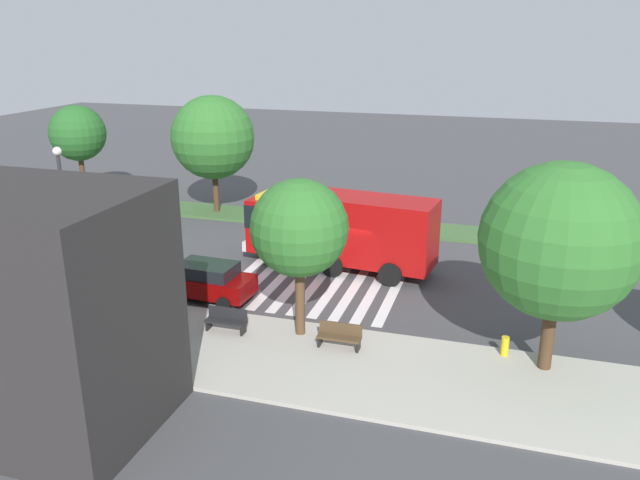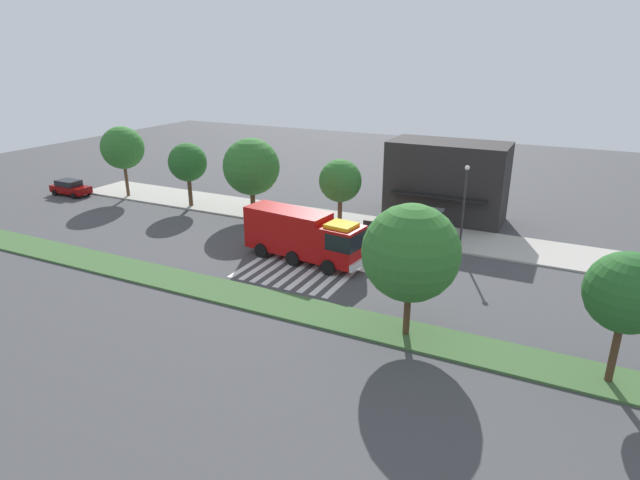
{
  "view_description": "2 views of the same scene",
  "coord_description": "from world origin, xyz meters",
  "px_view_note": "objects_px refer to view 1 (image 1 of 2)",
  "views": [
    {
      "loc": [
        -6.91,
        27.6,
        11.15
      ],
      "look_at": [
        1.46,
        0.06,
        1.52
      ],
      "focal_mm": 35.39,
      "sensor_mm": 36.0,
      "label": 1
    },
    {
      "loc": [
        17.69,
        -32.31,
        14.72
      ],
      "look_at": [
        1.08,
        1.29,
        1.11
      ],
      "focal_mm": 29.62,
      "sensor_mm": 36.0,
      "label": 2
    }
  ],
  "objects_px": {
    "street_lamp": "(65,212)",
    "sidewalk_tree_center": "(560,241)",
    "parked_car_mid": "(204,280)",
    "bench_west_of_shelter": "(340,336)",
    "sidewalk_tree_east": "(299,229)",
    "bench_near_shelter": "(226,320)",
    "median_tree_far_west": "(213,138)",
    "median_tree_west": "(78,133)",
    "bus_stop_shelter": "(132,277)",
    "fire_hydrant": "(505,346)",
    "fire_truck": "(337,227)"
  },
  "relations": [
    {
      "from": "bench_west_of_shelter",
      "to": "median_tree_west",
      "type": "distance_m",
      "value": 27.17
    },
    {
      "from": "street_lamp",
      "to": "median_tree_far_west",
      "type": "xyz_separation_m",
      "value": [
        0.19,
        -14.23,
        0.85
      ]
    },
    {
      "from": "bench_near_shelter",
      "to": "sidewalk_tree_center",
      "type": "bearing_deg",
      "value": -176.91
    },
    {
      "from": "parked_car_mid",
      "to": "bench_west_of_shelter",
      "type": "xyz_separation_m",
      "value": [
        -6.84,
        2.82,
        -0.26
      ]
    },
    {
      "from": "street_lamp",
      "to": "median_tree_west",
      "type": "xyz_separation_m",
      "value": [
        10.02,
        -14.23,
        0.67
      ]
    },
    {
      "from": "bench_west_of_shelter",
      "to": "sidewalk_tree_center",
      "type": "bearing_deg",
      "value": -174.96
    },
    {
      "from": "bus_stop_shelter",
      "to": "bench_west_of_shelter",
      "type": "height_order",
      "value": "bus_stop_shelter"
    },
    {
      "from": "median_tree_west",
      "to": "bench_west_of_shelter",
      "type": "bearing_deg",
      "value": 145.39
    },
    {
      "from": "parked_car_mid",
      "to": "bench_near_shelter",
      "type": "relative_size",
      "value": 2.79
    },
    {
      "from": "bus_stop_shelter",
      "to": "parked_car_mid",
      "type": "bearing_deg",
      "value": -120.12
    },
    {
      "from": "bench_west_of_shelter",
      "to": "median_tree_far_west",
      "type": "relative_size",
      "value": 0.22
    },
    {
      "from": "street_lamp",
      "to": "sidewalk_tree_center",
      "type": "bearing_deg",
      "value": 178.81
    },
    {
      "from": "bench_near_shelter",
      "to": "median_tree_west",
      "type": "relative_size",
      "value": 0.25
    },
    {
      "from": "fire_truck",
      "to": "parked_car_mid",
      "type": "distance_m",
      "value": 7.08
    },
    {
      "from": "fire_hydrant",
      "to": "sidewalk_tree_east",
      "type": "bearing_deg",
      "value": 3.82
    },
    {
      "from": "fire_truck",
      "to": "bench_near_shelter",
      "type": "relative_size",
      "value": 6.02
    },
    {
      "from": "bus_stop_shelter",
      "to": "sidewalk_tree_east",
      "type": "xyz_separation_m",
      "value": [
        -6.78,
        -0.65,
        2.44
      ]
    },
    {
      "from": "bench_near_shelter",
      "to": "bench_west_of_shelter",
      "type": "bearing_deg",
      "value": 180.0
    },
    {
      "from": "bus_stop_shelter",
      "to": "median_tree_far_west",
      "type": "xyz_separation_m",
      "value": [
        3.78,
        -15.28,
        2.94
      ]
    },
    {
      "from": "bench_near_shelter",
      "to": "bench_west_of_shelter",
      "type": "xyz_separation_m",
      "value": [
        -4.5,
        0.0,
        0.0
      ]
    },
    {
      "from": "parked_car_mid",
      "to": "sidewalk_tree_east",
      "type": "relative_size",
      "value": 0.74
    },
    {
      "from": "bus_stop_shelter",
      "to": "bench_west_of_shelter",
      "type": "relative_size",
      "value": 2.19
    },
    {
      "from": "fire_truck",
      "to": "sidewalk_tree_east",
      "type": "xyz_separation_m",
      "value": [
        -0.67,
        7.56,
        2.28
      ]
    },
    {
      "from": "parked_car_mid",
      "to": "sidewalk_tree_east",
      "type": "height_order",
      "value": "sidewalk_tree_east"
    },
    {
      "from": "sidewalk_tree_center",
      "to": "sidewalk_tree_east",
      "type": "distance_m",
      "value": 8.83
    },
    {
      "from": "bench_west_of_shelter",
      "to": "fire_hydrant",
      "type": "distance_m",
      "value": 5.88
    },
    {
      "from": "fire_truck",
      "to": "parked_car_mid",
      "type": "height_order",
      "value": "fire_truck"
    },
    {
      "from": "bench_near_shelter",
      "to": "fire_hydrant",
      "type": "relative_size",
      "value": 2.29
    },
    {
      "from": "sidewalk_tree_east",
      "to": "median_tree_west",
      "type": "relative_size",
      "value": 0.94
    },
    {
      "from": "bench_near_shelter",
      "to": "sidewalk_tree_east",
      "type": "xyz_separation_m",
      "value": [
        -2.78,
        -0.63,
        3.74
      ]
    },
    {
      "from": "bench_west_of_shelter",
      "to": "sidewalk_tree_east",
      "type": "bearing_deg",
      "value": -20.03
    },
    {
      "from": "parked_car_mid",
      "to": "fire_hydrant",
      "type": "relative_size",
      "value": 6.39
    },
    {
      "from": "street_lamp",
      "to": "median_tree_west",
      "type": "relative_size",
      "value": 1.03
    },
    {
      "from": "bus_stop_shelter",
      "to": "street_lamp",
      "type": "relative_size",
      "value": 0.53
    },
    {
      "from": "sidewalk_tree_center",
      "to": "bus_stop_shelter",
      "type": "bearing_deg",
      "value": 2.39
    },
    {
      "from": "fire_truck",
      "to": "bench_near_shelter",
      "type": "distance_m",
      "value": 8.58
    },
    {
      "from": "bus_stop_shelter",
      "to": "bench_near_shelter",
      "type": "relative_size",
      "value": 2.19
    },
    {
      "from": "parked_car_mid",
      "to": "fire_hydrant",
      "type": "height_order",
      "value": "parked_car_mid"
    },
    {
      "from": "median_tree_far_west",
      "to": "sidewalk_tree_center",
      "type": "bearing_deg",
      "value": 142.95
    },
    {
      "from": "median_tree_west",
      "to": "street_lamp",
      "type": "bearing_deg",
      "value": 125.14
    },
    {
      "from": "bus_stop_shelter",
      "to": "sidewalk_tree_east",
      "type": "height_order",
      "value": "sidewalk_tree_east"
    },
    {
      "from": "parked_car_mid",
      "to": "fire_hydrant",
      "type": "bearing_deg",
      "value": 174.96
    },
    {
      "from": "street_lamp",
      "to": "sidewalk_tree_center",
      "type": "height_order",
      "value": "sidewalk_tree_center"
    },
    {
      "from": "sidewalk_tree_center",
      "to": "median_tree_west",
      "type": "relative_size",
      "value": 1.12
    },
    {
      "from": "fire_truck",
      "to": "median_tree_west",
      "type": "height_order",
      "value": "median_tree_west"
    },
    {
      "from": "bench_near_shelter",
      "to": "sidewalk_tree_east",
      "type": "bearing_deg",
      "value": -167.3
    },
    {
      "from": "bus_stop_shelter",
      "to": "sidewalk_tree_east",
      "type": "relative_size",
      "value": 0.58
    },
    {
      "from": "sidewalk_tree_east",
      "to": "median_tree_far_west",
      "type": "bearing_deg",
      "value": -54.17
    },
    {
      "from": "median_tree_west",
      "to": "sidewalk_tree_east",
      "type": "bearing_deg",
      "value": 144.34
    },
    {
      "from": "bench_west_of_shelter",
      "to": "sidewalk_tree_east",
      "type": "height_order",
      "value": "sidewalk_tree_east"
    }
  ]
}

